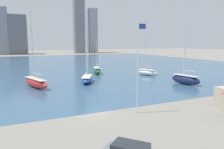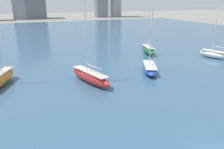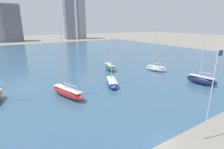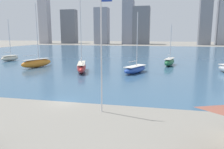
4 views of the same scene
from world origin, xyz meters
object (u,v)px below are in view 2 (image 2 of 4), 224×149
sailboat_orange (0,79)px  sailboat_red (90,76)px  sailboat_blue (150,68)px  sailboat_white (214,54)px  sailboat_green (148,50)px

sailboat_orange → sailboat_red: 14.51m
sailboat_red → sailboat_blue: size_ratio=1.25×
sailboat_white → sailboat_red: size_ratio=0.78×
sailboat_orange → sailboat_white: bearing=22.1°
sailboat_green → sailboat_orange: sailboat_orange is taller
sailboat_green → sailboat_white: bearing=-24.0°
sailboat_orange → sailboat_blue: 26.28m
sailboat_white → sailboat_orange: bearing=160.4°
sailboat_green → sailboat_orange: (-34.04, -10.58, 0.14)m
sailboat_blue → sailboat_green: bearing=84.8°
sailboat_white → sailboat_green: 15.81m
sailboat_red → sailboat_blue: sailboat_red is taller
sailboat_green → sailboat_red: 25.03m
sailboat_green → sailboat_blue: size_ratio=0.84×
sailboat_white → sailboat_green: size_ratio=1.17×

